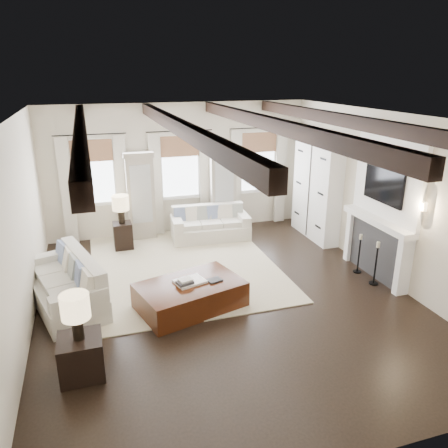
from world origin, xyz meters
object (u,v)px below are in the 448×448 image
object	(u,v)px
ottoman	(190,295)
side_table_back	(123,236)
sofa_back	(210,225)
sofa_left	(68,286)
side_table_front	(81,357)

from	to	relation	value
ottoman	side_table_back	size ratio (longest dim) A/B	2.80
sofa_back	sofa_left	xyz separation A→B (m)	(-3.23, -2.38, 0.03)
sofa_left	ottoman	size ratio (longest dim) A/B	1.29
sofa_back	ottoman	xyz separation A→B (m)	(-1.23, -3.11, -0.10)
sofa_left	side_table_back	size ratio (longest dim) A/B	3.62
sofa_back	side_table_back	distance (m)	2.09
sofa_back	sofa_left	distance (m)	4.01
ottoman	side_table_back	bearing A→B (deg)	90.07
sofa_back	side_table_front	xyz separation A→B (m)	(-3.03, -4.43, -0.04)
side_table_back	ottoman	bearing A→B (deg)	-74.32
sofa_left	ottoman	xyz separation A→B (m)	(2.00, -0.74, -0.13)
sofa_left	side_table_back	xyz separation A→B (m)	(1.14, 2.33, -0.05)
ottoman	side_table_front	size ratio (longest dim) A/B	3.06
sofa_back	sofa_left	bearing A→B (deg)	-143.65
side_table_back	side_table_front	bearing A→B (deg)	-102.11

